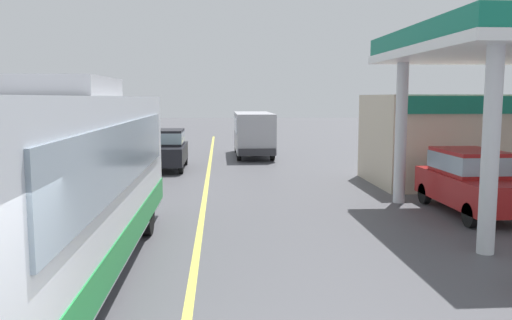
% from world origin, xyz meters
% --- Properties ---
extents(ground, '(120.00, 120.00, 0.00)m').
position_xyz_m(ground, '(0.00, 20.00, 0.00)').
color(ground, '#4C4C51').
extents(lane_divider_stripe, '(0.16, 50.00, 0.01)m').
position_xyz_m(lane_divider_stripe, '(0.00, 15.00, 0.00)').
color(lane_divider_stripe, '#D8CC4C').
rests_on(lane_divider_stripe, ground).
extents(coach_bus_main, '(2.60, 11.04, 3.69)m').
position_xyz_m(coach_bus_main, '(-2.38, 5.05, 1.72)').
color(coach_bus_main, silver).
rests_on(coach_bus_main, ground).
extents(gas_station_roadside, '(9.10, 11.95, 5.10)m').
position_xyz_m(gas_station_roadside, '(9.84, 13.22, 2.63)').
color(gas_station_roadside, '#147259').
rests_on(gas_station_roadside, ground).
extents(car_at_pump, '(1.70, 4.20, 1.82)m').
position_xyz_m(car_at_pump, '(7.64, 10.07, 1.01)').
color(car_at_pump, maroon).
rests_on(car_at_pump, ground).
extents(minibus_opposing_lane, '(2.04, 6.13, 2.44)m').
position_xyz_m(minibus_opposing_lane, '(2.40, 25.06, 1.47)').
color(minibus_opposing_lane, '#A5A5AD').
rests_on(minibus_opposing_lane, ground).
extents(car_trailing_behind_bus, '(1.70, 4.20, 1.82)m').
position_xyz_m(car_trailing_behind_bus, '(-1.94, 20.07, 1.01)').
color(car_trailing_behind_bus, black).
rests_on(car_trailing_behind_bus, ground).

